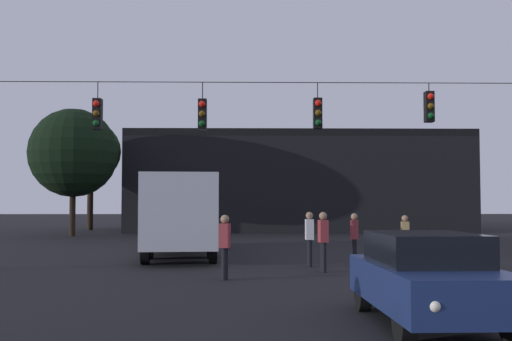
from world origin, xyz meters
TOP-DOWN VIEW (x-y plane):
  - ground_plane at (0.00, 24.50)m, footprint 168.00×168.00m
  - overhead_signal_span at (-0.05, 14.24)m, footprint 17.13×0.44m
  - city_bus at (-3.22, 20.17)m, footprint 3.41×11.17m
  - car_near_right at (2.34, 5.44)m, footprint 1.89×4.37m
  - pedestrian_crossing_left at (1.60, 13.42)m, footprint 0.28×0.39m
  - pedestrian_crossing_center at (4.68, 16.05)m, footprint 0.27×0.38m
  - pedestrian_crossing_right at (2.92, 15.73)m, footprint 0.32×0.41m
  - pedestrian_near_bus at (-1.23, 11.63)m, footprint 0.30×0.40m
  - pedestrian_trailing at (1.36, 14.98)m, footprint 0.25×0.37m
  - corner_building at (3.10, 42.60)m, footprint 23.75×12.06m
  - tree_left_silhouette at (-11.12, 33.42)m, footprint 5.38×5.38m
  - tree_behind_building at (-12.22, 42.31)m, footprint 4.45×4.45m

SIDE VIEW (x-z plane):
  - ground_plane at x=0.00m, z-range 0.00..0.00m
  - car_near_right at x=2.34m, z-range 0.04..1.56m
  - pedestrian_crossing_center at x=4.68m, z-range 0.10..1.71m
  - pedestrian_crossing_right at x=2.92m, z-range 0.11..1.79m
  - pedestrian_near_bus at x=-1.23m, z-range 0.11..1.82m
  - pedestrian_trailing at x=1.36m, z-range 0.12..1.86m
  - pedestrian_crossing_left at x=1.60m, z-range 0.12..1.88m
  - city_bus at x=-3.22m, z-range 0.37..3.37m
  - corner_building at x=3.10m, z-range 0.00..6.97m
  - overhead_signal_span at x=-0.05m, z-range 0.42..7.16m
  - tree_left_silhouette at x=-11.12m, z-range 1.18..8.93m
  - tree_behind_building at x=-12.22m, z-range 1.79..9.89m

